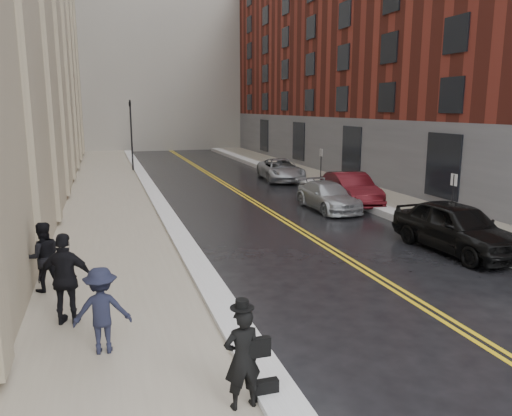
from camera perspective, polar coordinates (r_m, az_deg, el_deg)
ground at (r=9.99m, az=13.38°, el=-16.71°), size 160.00×160.00×0.00m
sidewalk_left at (r=23.98m, az=-16.39°, el=-0.08°), size 4.00×64.00×0.15m
sidewalk_right at (r=27.58m, az=12.87°, el=1.56°), size 3.00×64.00×0.15m
lane_stripe_a at (r=24.99m, az=-0.43°, el=0.68°), size 0.12×64.00×0.01m
lane_stripe_b at (r=25.06m, az=0.09°, el=0.71°), size 0.12×64.00×0.01m
snow_ridge_left at (r=24.09m, az=-10.93°, el=0.37°), size 0.70×60.80×0.26m
snow_ridge_right at (r=26.70m, az=9.43°, el=1.54°), size 0.85×60.80×0.30m
building_right at (r=37.96m, az=19.72°, el=17.35°), size 14.00×50.00×18.00m
traffic_signal at (r=37.62m, az=-14.08°, el=8.68°), size 0.18×0.15×5.20m
parking_sign_near at (r=20.23m, az=21.56°, el=1.21°), size 0.06×0.35×2.23m
parking_sign_far at (r=30.43m, az=7.43°, el=5.09°), size 0.06×0.35×2.23m
car_black at (r=17.57m, az=21.94°, el=-2.03°), size 2.25×4.96×1.65m
car_maroon at (r=24.73m, az=10.74°, el=2.18°), size 2.09×4.83×1.55m
car_silver_near at (r=23.29m, az=8.22°, el=1.35°), size 1.85×4.41×1.27m
car_silver_far at (r=32.38m, az=2.85°, el=4.38°), size 2.80×5.23×1.40m
pedestrian_main at (r=7.83m, az=-1.58°, el=-16.80°), size 0.62×0.44×1.61m
pedestrian_a at (r=13.49m, az=-23.15°, el=-5.15°), size 0.97×0.83×1.75m
pedestrian_b at (r=9.85m, az=-17.22°, el=-11.09°), size 1.10×0.68×1.65m
pedestrian_c at (r=11.26m, az=-20.86°, el=-7.59°), size 1.24×0.76×1.97m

